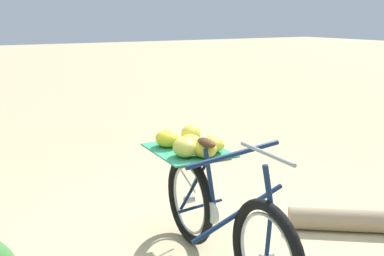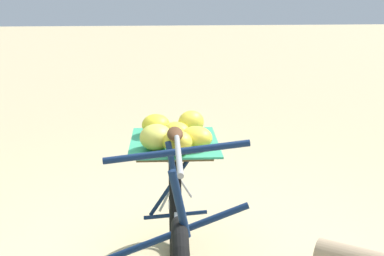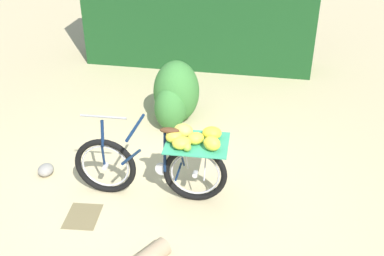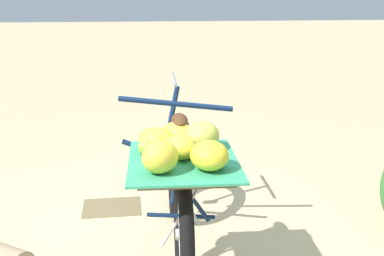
{
  "view_description": "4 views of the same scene",
  "coord_description": "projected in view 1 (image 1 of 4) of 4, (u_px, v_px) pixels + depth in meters",
  "views": [
    {
      "loc": [
        1.72,
        2.64,
        1.8
      ],
      "look_at": [
        -0.04,
        -0.34,
        0.98
      ],
      "focal_mm": 43.59,
      "sensor_mm": 36.0,
      "label": 1
    },
    {
      "loc": [
        0.17,
        2.54,
        1.63
      ],
      "look_at": [
        -0.16,
        -0.29,
        0.9
      ],
      "focal_mm": 46.64,
      "sensor_mm": 36.0,
      "label": 2
    },
    {
      "loc": [
        -4.25,
        -0.73,
        3.37
      ],
      "look_at": [
        0.03,
        -0.37,
        0.91
      ],
      "focal_mm": 42.61,
      "sensor_mm": 36.0,
      "label": 3
    },
    {
      "loc": [
        -0.34,
        -2.73,
        1.56
      ],
      "look_at": [
        -0.01,
        -0.35,
        0.92
      ],
      "focal_mm": 46.06,
      "sensor_mm": 36.0,
      "label": 4
    }
  ],
  "objects": [
    {
      "name": "bicycle",
      "position": [
        212.0,
        197.0,
        3.41
      ],
      "size": [
        0.71,
        1.79,
        1.03
      ],
      "rotation": [
        0.0,
        0.0,
        1.51
      ],
      "color": "black",
      "rests_on": "ground_plane"
    },
    {
      "name": "fallen_log",
      "position": [
        382.0,
        222.0,
        3.99
      ],
      "size": [
        1.38,
        1.1,
        0.19
      ],
      "primitive_type": "cylinder",
      "rotation": [
        0.0,
        1.57,
        -0.64
      ],
      "color": "#9E8466",
      "rests_on": "ground_plane"
    }
  ]
}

